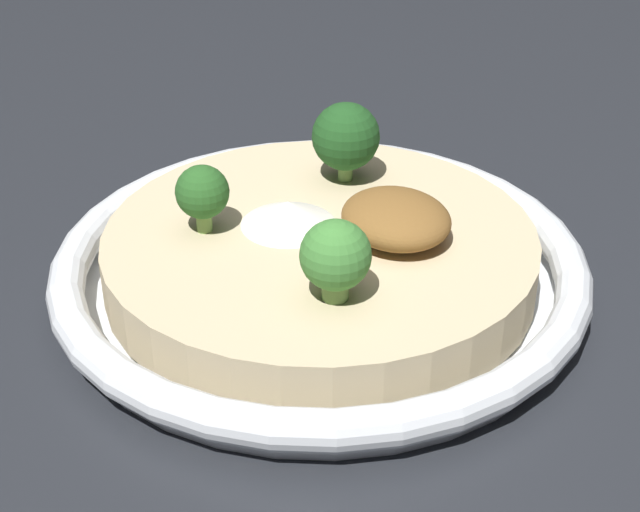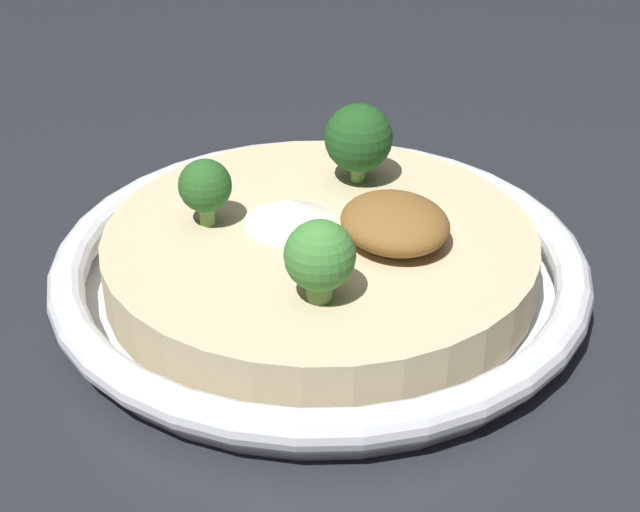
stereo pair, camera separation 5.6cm
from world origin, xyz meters
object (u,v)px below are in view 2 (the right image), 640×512
object	(u,v)px
risotto_bowl	(320,263)
broccoli_back_right	(205,187)
broccoli_back_left	(320,257)
broccoli_front_right	(359,139)

from	to	relation	value
risotto_bowl	broccoli_back_right	size ratio (longest dim) A/B	7.74
broccoli_back_left	broccoli_front_right	bearing A→B (deg)	-39.99
broccoli_back_left	broccoli_back_right	size ratio (longest dim) A/B	1.09
broccoli_back_left	broccoli_back_right	xyz separation A→B (m)	(0.10, 0.02, -0.00)
risotto_bowl	broccoli_back_left	world-z (taller)	broccoli_back_left
risotto_bowl	broccoli_front_right	distance (m)	0.08
broccoli_front_right	broccoli_back_right	xyz separation A→B (m)	(-0.00, 0.10, -0.01)
broccoli_back_right	risotto_bowl	bearing A→B (deg)	-128.96
broccoli_front_right	broccoli_back_right	distance (m)	0.10
broccoli_front_right	broccoli_back_right	bearing A→B (deg)	91.59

